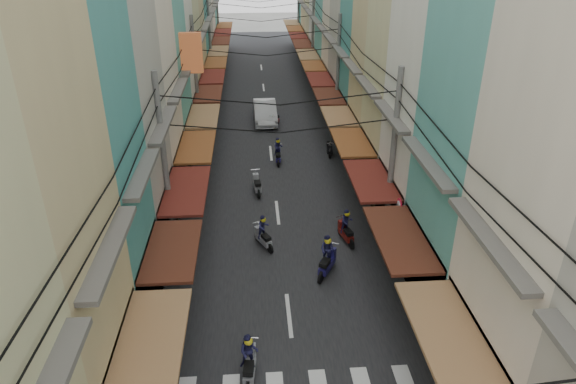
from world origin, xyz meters
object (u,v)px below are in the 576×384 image
bicycle (429,259)px  white_car (265,122)px  market_umbrella (498,297)px  traffic_sign (398,217)px

bicycle → white_car: bearing=34.8°
market_umbrella → white_car: bearing=105.8°
white_car → bicycle: 20.19m
bicycle → traffic_sign: traffic_sign is taller
white_car → market_umbrella: (6.94, -24.53, 2.18)m
market_umbrella → traffic_sign: (-2.01, 5.14, 0.22)m
white_car → market_umbrella: size_ratio=2.24×
white_car → bicycle: (6.65, -19.07, 0.00)m
white_car → market_umbrella: 25.59m
bicycle → traffic_sign: (-1.71, -0.33, 2.40)m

